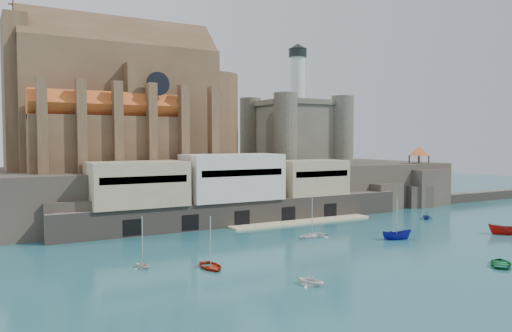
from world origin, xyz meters
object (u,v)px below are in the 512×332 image
(pavilion, at_px, (419,152))
(boat_0, at_px, (211,268))
(church, at_px, (129,108))
(castle_keep, at_px, (295,129))
(boat_2, at_px, (397,239))
(boat_1, at_px, (310,285))

(pavilion, height_order, boat_0, pavilion)
(church, bearing_deg, castle_keep, -1.11)
(church, height_order, pavilion, church)
(boat_0, bearing_deg, castle_keep, 50.55)
(church, relative_size, boat_0, 9.47)
(church, height_order, castle_keep, church)
(boat_2, bearing_deg, castle_keep, 6.20)
(castle_keep, bearing_deg, church, 178.89)
(church, xyz_separation_m, pavilion, (66.13, -15.85, -9.40))
(boat_1, distance_m, boat_2, 29.58)
(pavilion, bearing_deg, castle_keep, 149.82)
(pavilion, distance_m, boat_2, 48.07)
(boat_2, bearing_deg, boat_0, 112.28)
(pavilion, height_order, boat_1, pavilion)
(castle_keep, bearing_deg, boat_2, -103.33)
(castle_keep, xyz_separation_m, boat_2, (-10.40, -43.88, -18.31))
(pavilion, bearing_deg, boat_0, -156.25)
(boat_2, bearing_deg, pavilion, -32.05)
(boat_0, bearing_deg, boat_1, -57.70)
(boat_0, height_order, boat_1, boat_0)
(castle_keep, xyz_separation_m, pavilion, (25.92, -15.08, -5.59))
(castle_keep, bearing_deg, pavilion, -30.18)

